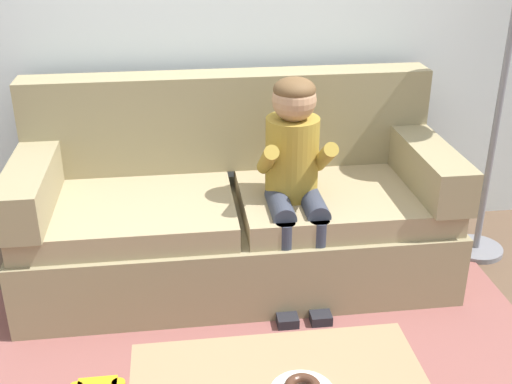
% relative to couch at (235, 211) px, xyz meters
% --- Properties ---
extents(ground, '(10.00, 10.00, 0.00)m').
position_rel_couch_xyz_m(ground, '(-0.08, -0.86, -0.36)').
color(ground, brown).
extents(couch, '(2.16, 0.90, 1.02)m').
position_rel_couch_xyz_m(couch, '(0.00, 0.00, 0.00)').
color(couch, '#8C7F5B').
rests_on(couch, ground).
extents(person_child, '(0.34, 0.58, 1.10)m').
position_rel_couch_xyz_m(person_child, '(0.27, -0.22, 0.31)').
color(person_child, olive).
rests_on(person_child, ground).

